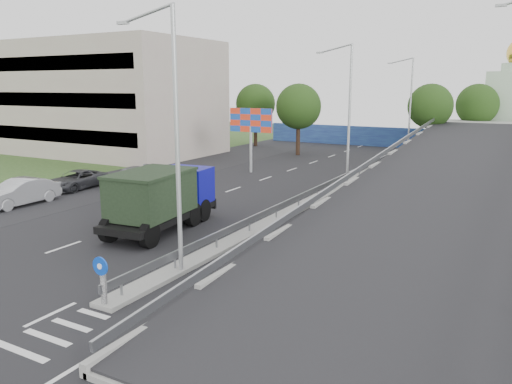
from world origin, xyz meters
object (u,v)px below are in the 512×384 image
Objects in this scene: billboard at (251,124)px; parked_car_b at (20,192)px; lamp_post_far at (409,101)px; dump_truck at (162,196)px; lamp_post_near at (173,128)px; lamp_post_mid at (347,108)px; parked_car_c at (77,180)px; sign_bollard at (103,280)px; parked_car_d at (130,177)px.

billboard is 1.09× the size of parked_car_b.
billboard reaches higher than parked_car_b.
lamp_post_far reaches higher than dump_truck.
billboard is at bearing 112.49° from lamp_post_near.
lamp_post_far is (0.00, 40.00, 0.00)m from lamp_post_near.
lamp_post_far is 2.00× the size of parked_car_b.
lamp_post_mid is 20.27m from parked_car_c.
parked_car_b is at bearing -113.98° from lamp_post_far.
lamp_post_mid and lamp_post_far have the same top height.
billboard is 0.73× the size of dump_truck.
sign_bollard is 17.75m from parked_car_b.
billboard is at bearing 167.62° from lamp_post_mid.
lamp_post_mid is at bearing 33.67° from parked_car_d.
lamp_post_mid is 2.09× the size of parked_car_c.
lamp_post_mid is at bearing 90.00° from lamp_post_near.
parked_car_d is (-9.68, 8.02, -1.10)m from dump_truck.
sign_bollard is 0.33× the size of parked_car_b.
parked_car_c is at bearing 99.64° from parked_car_b.
lamp_post_near is 1.83× the size of billboard.
parked_car_c is (-0.95, 5.32, -0.16)m from parked_car_b.
lamp_post_far reaches higher than billboard.
sign_bollard is at bearing -90.14° from lamp_post_far.
parked_car_c is (-12.22, 5.18, -1.10)m from dump_truck.
billboard is 11.21m from parked_car_d.
parked_car_d is at bearing -152.65° from lamp_post_mid.
lamp_post_near is 1.00× the size of lamp_post_mid.
parked_car_b is at bearing 174.70° from dump_truck.
lamp_post_near is 1.34× the size of dump_truck.
parked_car_c is (-7.64, -12.19, -3.52)m from billboard.
parked_car_c is at bearing -119.01° from lamp_post_far.
lamp_post_mid is 2.16× the size of parked_car_d.
parked_car_c is at bearing 150.99° from dump_truck.
parked_car_c is at bearing 140.67° from sign_bollard.
lamp_post_near reaches higher than dump_truck.
parked_car_b is 1.05× the size of parked_car_c.
billboard reaches higher than parked_car_c.
lamp_post_far reaches higher than parked_car_c.
lamp_post_mid is at bearing 89.74° from sign_bollard.
dump_truck is (-4.53, -15.37, -4.03)m from lamp_post_mid.
lamp_post_far is 35.89m from dump_truck.
parked_car_b is (-15.80, -15.52, -4.98)m from lamp_post_mid.
parked_car_d is (-14.10, 16.48, -0.36)m from sign_bollard.
lamp_post_near is 1.00× the size of lamp_post_far.
lamp_post_near is at bearing -67.51° from billboard.
parked_car_c is (-16.64, 13.63, -0.36)m from sign_bollard.
parked_car_c is (-16.75, -10.19, -5.14)m from lamp_post_mid.
lamp_post_mid is 9.47m from billboard.
parked_car_d is at bearing 134.29° from dump_truck.
parked_car_c is at bearing -148.67° from lamp_post_mid.
lamp_post_mid is at bearing -90.00° from lamp_post_far.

